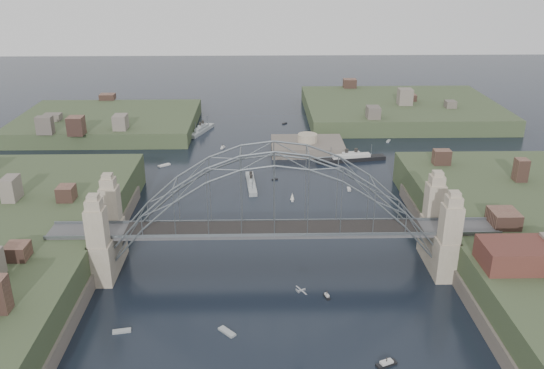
{
  "coord_description": "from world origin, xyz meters",
  "views": [
    {
      "loc": [
        -2.52,
        -95.44,
        56.0
      ],
      "look_at": [
        0.0,
        18.0,
        10.0
      ],
      "focal_mm": 37.42,
      "sensor_mm": 36.0,
      "label": 1
    }
  ],
  "objects": [
    {
      "name": "small_boat_c",
      "position": [
        -8.04,
        -20.34,
        0.15
      ],
      "size": [
        3.05,
        3.14,
        0.45
      ],
      "color": "silver",
      "rests_on": "ground"
    },
    {
      "name": "small_boat_j",
      "position": [
        -24.91,
        -19.77,
        0.15
      ],
      "size": [
        3.03,
        1.47,
        0.45
      ],
      "color": "silver",
      "rests_on": "ground"
    },
    {
      "name": "small_boat_g",
      "position": [
        15.81,
        -28.59,
        0.28
      ],
      "size": [
        3.34,
        2.21,
        1.43
      ],
      "color": "silver",
      "rests_on": "ground"
    },
    {
      "name": "headland_ne",
      "position": [
        50.0,
        110.0,
        0.75
      ],
      "size": [
        70.0,
        55.0,
        9.5
      ],
      "primitive_type": "cube",
      "color": "#38472A",
      "rests_on": "ground"
    },
    {
      "name": "small_boat_i",
      "position": [
        24.89,
        19.33,
        0.15
      ],
      "size": [
        1.53,
        2.23,
        0.45
      ],
      "color": "silver",
      "rests_on": "ground"
    },
    {
      "name": "fort_island",
      "position": [
        12.0,
        70.0,
        -0.34
      ],
      "size": [
        22.0,
        16.0,
        9.4
      ],
      "color": "#5D544B",
      "rests_on": "ground"
    },
    {
      "name": "small_boat_k",
      "position": [
        6.34,
        100.45,
        0.15
      ],
      "size": [
        1.86,
        2.07,
        0.45
      ],
      "color": "silver",
      "rests_on": "ground"
    },
    {
      "name": "small_boat_a",
      "position": [
        -15.56,
        14.77,
        0.83
      ],
      "size": [
        2.19,
        2.57,
        2.38
      ],
      "color": "silver",
      "rests_on": "ground"
    },
    {
      "name": "bridge",
      "position": [
        0.0,
        0.0,
        12.32
      ],
      "size": [
        84.0,
        13.8,
        24.6
      ],
      "color": "#4E4E51",
      "rests_on": "ground"
    },
    {
      "name": "ground",
      "position": [
        0.0,
        0.0,
        0.0
      ],
      "size": [
        500.0,
        500.0,
        0.0
      ],
      "primitive_type": "plane",
      "color": "black",
      "rests_on": "ground"
    },
    {
      "name": "small_boat_n",
      "position": [
        39.1,
        78.92,
        0.15
      ],
      "size": [
        1.91,
        2.79,
        0.45
      ],
      "color": "silver",
      "rests_on": "ground"
    },
    {
      "name": "ocean_liner",
      "position": [
        24.1,
        60.6,
        0.78
      ],
      "size": [
        20.77,
        6.39,
        5.06
      ],
      "color": "black",
      "rests_on": "ground"
    },
    {
      "name": "small_boat_e",
      "position": [
        -30.09,
        57.64,
        0.15
      ],
      "size": [
        3.54,
        3.2,
        0.45
      ],
      "color": "silver",
      "rests_on": "ground"
    },
    {
      "name": "small_boat_l",
      "position": [
        -40.35,
        33.22,
        0.29
      ],
      "size": [
        2.42,
        1.43,
        1.43
      ],
      "color": "silver",
      "rests_on": "ground"
    },
    {
      "name": "naval_cruiser_near",
      "position": [
        -4.93,
        42.18,
        0.72
      ],
      "size": [
        3.3,
        15.53,
        4.62
      ],
      "color": "#9BA3A4",
      "rests_on": "ground"
    },
    {
      "name": "small_boat_d",
      "position": [
        20.29,
        38.63,
        0.15
      ],
      "size": [
        0.95,
        2.51,
        0.45
      ],
      "color": "silver",
      "rests_on": "ground"
    },
    {
      "name": "finger_pier",
      "position": [
        39.0,
        -28.0,
        0.7
      ],
      "size": [
        4.0,
        22.0,
        1.4
      ],
      "primitive_type": "cube",
      "color": "#4E4E51",
      "rests_on": "ground"
    },
    {
      "name": "small_boat_m",
      "position": [
        9.02,
        -10.71,
        0.29
      ],
      "size": [
        1.16,
        1.95,
        1.43
      ],
      "color": "silver",
      "rests_on": "ground"
    },
    {
      "name": "headland_nw",
      "position": [
        -55.0,
        95.0,
        0.5
      ],
      "size": [
        60.0,
        45.0,
        9.0
      ],
      "primitive_type": "cube",
      "color": "#38472A",
      "rests_on": "ground"
    },
    {
      "name": "wharf_shed",
      "position": [
        44.0,
        -14.0,
        10.0
      ],
      "size": [
        20.0,
        8.0,
        4.0
      ],
      "primitive_type": "cube",
      "color": "#592D26",
      "rests_on": "shore_east"
    },
    {
      "name": "small_boat_f",
      "position": [
        1.37,
        45.93,
        0.15
      ],
      "size": [
        1.65,
        1.08,
        0.45
      ],
      "color": "silver",
      "rests_on": "ground"
    },
    {
      "name": "naval_cruiser_far",
      "position": [
        -22.3,
        90.61,
        0.82
      ],
      "size": [
        7.36,
        15.3,
        5.24
      ],
      "color": "#9BA3A4",
      "rests_on": "ground"
    },
    {
      "name": "small_boat_h",
      "position": [
        -14.18,
        73.16,
        0.29
      ],
      "size": [
        1.49,
        2.39,
        1.43
      ],
      "color": "silver",
      "rests_on": "ground"
    },
    {
      "name": "small_boat_b",
      "position": [
        5.29,
        31.96,
        1.03
      ],
      "size": [
        1.03,
        1.56,
        2.38
      ],
      "color": "silver",
      "rests_on": "ground"
    },
    {
      "name": "aeroplane",
      "position": [
        3.62,
        -19.74,
        7.35
      ],
      "size": [
        1.73,
        2.66,
        0.42
      ],
      "color": "#9D9FA4"
    }
  ]
}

